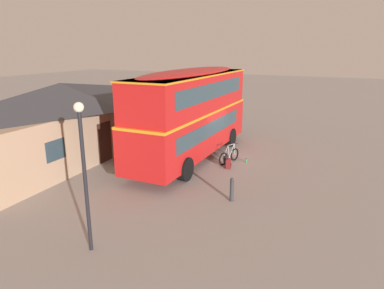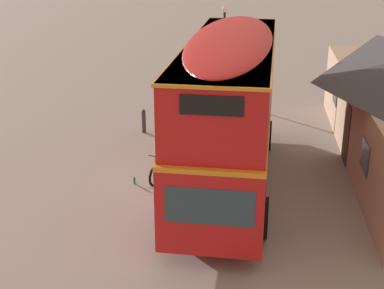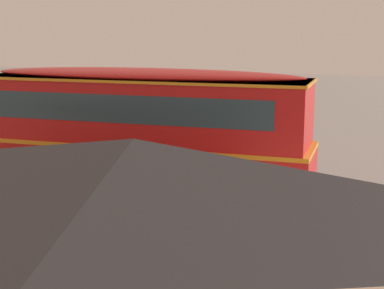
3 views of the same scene
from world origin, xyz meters
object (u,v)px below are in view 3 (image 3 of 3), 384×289
double_decker_bus (143,139)px  water_bottle_green_metal (162,192)px  touring_bicycle (167,193)px  kerb_bollard (300,187)px  backpack_on_ground (191,195)px

double_decker_bus → water_bottle_green_metal: bearing=-80.3°
double_decker_bus → touring_bicycle: size_ratio=6.25×
double_decker_bus → water_bottle_green_metal: double_decker_bus is taller
kerb_bollard → touring_bicycle: bearing=20.8°
water_bottle_green_metal → kerb_bollard: (-4.84, -0.83, 0.39)m
touring_bicycle → kerb_bollard: bearing=-159.2°
water_bottle_green_metal → touring_bicycle: bearing=121.6°
touring_bicycle → backpack_on_ground: size_ratio=3.11×
backpack_on_ground → double_decker_bus: bearing=71.8°
touring_bicycle → kerb_bollard: touring_bicycle is taller
backpack_on_ground → water_bottle_green_metal: (1.29, -0.56, -0.17)m
touring_bicycle → kerb_bollard: (-4.34, -1.65, 0.13)m
double_decker_bus → backpack_on_ground: 3.45m
double_decker_bus → water_bottle_green_metal: (0.50, -2.94, -2.54)m
water_bottle_green_metal → kerb_bollard: 4.93m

